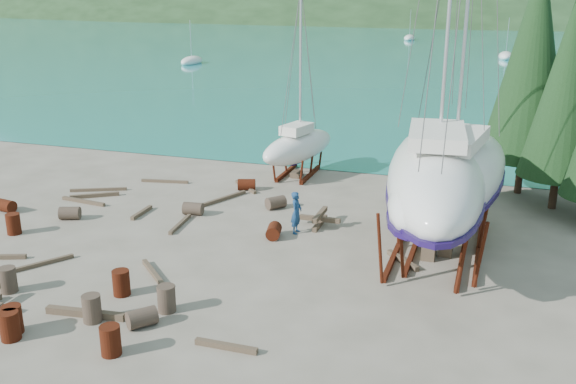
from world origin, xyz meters
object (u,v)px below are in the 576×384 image
(large_sailboat_near, at_px, (453,176))
(worker, at_px, (296,213))
(small_sailboat_shore, at_px, (298,146))
(large_sailboat_far, at_px, (436,175))

(large_sailboat_near, relative_size, worker, 10.28)
(small_sailboat_shore, distance_m, worker, 8.67)
(large_sailboat_far, bearing_deg, small_sailboat_shore, 127.36)
(large_sailboat_near, relative_size, large_sailboat_far, 0.96)
(small_sailboat_shore, bearing_deg, worker, -58.74)
(large_sailboat_near, xyz_separation_m, small_sailboat_shore, (-8.69, 8.04, -1.33))
(small_sailboat_shore, height_order, worker, small_sailboat_shore)
(large_sailboat_near, height_order, small_sailboat_shore, large_sailboat_near)
(large_sailboat_far, height_order, worker, large_sailboat_far)
(large_sailboat_near, distance_m, worker, 6.52)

